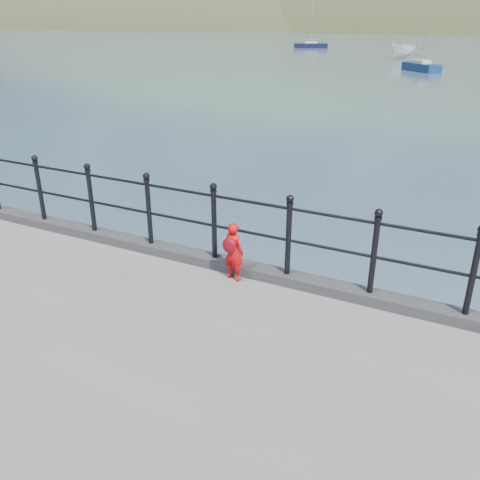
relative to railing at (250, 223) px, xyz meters
The scene contains 7 objects.
ground 1.83m from the railing, 90.00° to the left, with size 600.00×600.00×0.00m, color #2D4251.
kerb 0.75m from the railing, 140.53° to the right, with size 60.00×0.30×0.15m, color #28282B.
railing is the anchor object (origin of this frame).
child 0.47m from the railing, 117.92° to the right, with size 0.36×0.32×0.90m.
launch_white 60.30m from the railing, 98.44° to the left, with size 1.74×4.63×1.79m, color white.
sailboat_port 44.99m from the railing, 95.51° to the left, with size 3.91×4.03×6.43m.
sailboat_left 80.78m from the railing, 108.93° to the left, with size 5.48×3.66×7.62m.
Camera 1 is at (2.95, -6.28, 4.55)m, focal length 38.00 mm.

